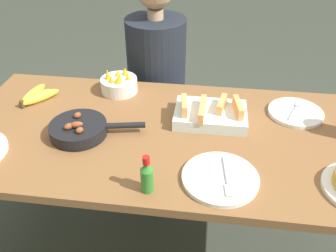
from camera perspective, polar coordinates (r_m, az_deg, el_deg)
The scene contains 10 objects.
ground_plane at distance 1.98m, azimuth 0.00°, elevation -19.11°, with size 14.00×14.00×0.00m, color #383D33.
dining_table at distance 1.50m, azimuth 0.00°, elevation -4.20°, with size 1.73×0.81×0.77m.
banana_bunch at distance 1.74m, azimuth -20.41°, elevation 4.51°, with size 0.15×0.20×0.04m.
melon_tray at distance 1.49m, azimuth 6.83°, elevation 1.94°, with size 0.30×0.21×0.10m.
skillet at distance 1.44m, azimuth -13.95°, elevation -0.47°, with size 0.37×0.23×0.08m.
empty_plate_near_front at distance 1.23m, azimuth 8.39°, elevation -8.26°, with size 0.26×0.26×0.02m.
empty_plate_far_left at distance 1.63m, azimuth 19.79°, elevation 2.05°, with size 0.23×0.23×0.02m.
fruit_bowl_mango at distance 1.71m, azimuth -7.86°, elevation 6.70°, with size 0.17×0.17×0.12m.
hot_sauce_bottle at distance 1.15m, azimuth -3.39°, elevation -8.02°, with size 0.04×0.04×0.14m.
person_figure at distance 2.09m, azimuth -1.75°, elevation 3.76°, with size 0.35×0.35×1.25m.
Camera 1 is at (0.15, -1.14, 1.61)m, focal length 38.00 mm.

